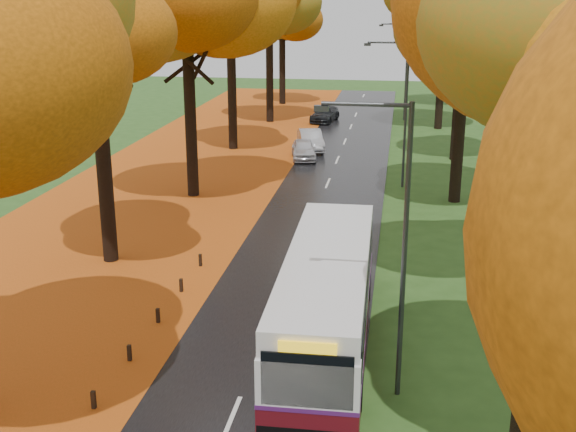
% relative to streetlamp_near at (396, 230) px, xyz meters
% --- Properties ---
extents(road, '(6.50, 90.00, 0.04)m').
position_rel_streetlamp_near_xyz_m(road, '(-3.95, 17.00, -4.69)').
color(road, black).
rests_on(road, ground).
extents(centre_line, '(0.12, 90.00, 0.01)m').
position_rel_streetlamp_near_xyz_m(centre_line, '(-3.95, 17.00, -4.67)').
color(centre_line, silver).
rests_on(centre_line, road).
extents(leaf_verge, '(12.00, 90.00, 0.02)m').
position_rel_streetlamp_near_xyz_m(leaf_verge, '(-12.95, 17.00, -4.70)').
color(leaf_verge, '#8F400D').
rests_on(leaf_verge, ground).
extents(leaf_drift, '(0.90, 90.00, 0.01)m').
position_rel_streetlamp_near_xyz_m(leaf_drift, '(-7.00, 17.00, -4.67)').
color(leaf_drift, '#C14E13').
rests_on(leaf_drift, road).
extents(trees_left, '(9.20, 74.00, 13.88)m').
position_rel_streetlamp_near_xyz_m(trees_left, '(-11.13, 19.06, 4.82)').
color(trees_left, black).
rests_on(trees_left, ground).
extents(trees_right, '(9.30, 74.20, 13.96)m').
position_rel_streetlamp_near_xyz_m(trees_right, '(3.24, 18.91, 4.98)').
color(trees_right, black).
rests_on(trees_right, ground).
extents(bollard_row, '(0.11, 23.51, 0.52)m').
position_rel_streetlamp_near_xyz_m(bollard_row, '(-7.65, -3.30, -4.45)').
color(bollard_row, black).
rests_on(bollard_row, ground).
extents(streetlamp_near, '(2.45, 0.18, 8.00)m').
position_rel_streetlamp_near_xyz_m(streetlamp_near, '(0.00, 0.00, 0.00)').
color(streetlamp_near, '#333538').
rests_on(streetlamp_near, ground).
extents(streetlamp_mid, '(2.45, 0.18, 8.00)m').
position_rel_streetlamp_near_xyz_m(streetlamp_mid, '(0.00, 22.00, 0.00)').
color(streetlamp_mid, '#333538').
rests_on(streetlamp_mid, ground).
extents(streetlamp_far, '(2.45, 0.18, 8.00)m').
position_rel_streetlamp_near_xyz_m(streetlamp_far, '(0.00, 44.00, 0.00)').
color(streetlamp_far, '#333538').
rests_on(streetlamp_far, ground).
extents(bus, '(2.74, 11.08, 2.90)m').
position_rel_streetlamp_near_xyz_m(bus, '(-2.00, 2.69, -3.15)').
color(bus, '#510C13').
rests_on(bus, road).
extents(car_white, '(2.16, 3.94, 1.27)m').
position_rel_streetlamp_near_xyz_m(car_white, '(-6.15, 27.95, -4.04)').
color(car_white, silver).
rests_on(car_white, road).
extents(car_silver, '(2.48, 4.41, 1.38)m').
position_rel_streetlamp_near_xyz_m(car_silver, '(-6.06, 30.73, -3.98)').
color(car_silver, '#A1A3A9').
rests_on(car_silver, road).
extents(car_dark, '(2.41, 4.49, 1.24)m').
position_rel_streetlamp_near_xyz_m(car_dark, '(-6.30, 42.15, -4.05)').
color(car_dark, black).
rests_on(car_dark, road).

